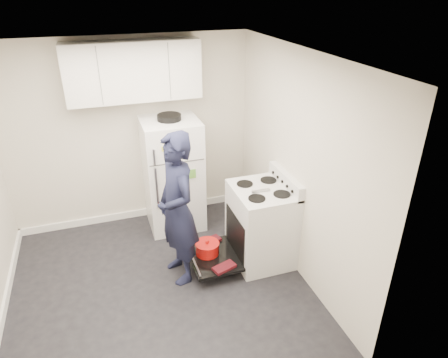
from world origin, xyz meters
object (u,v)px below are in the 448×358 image
object	(u,v)px
electric_range	(260,225)
person	(177,210)
refrigerator	(173,174)
open_oven_door	(211,253)

from	to	relation	value
electric_range	person	size ratio (longest dim) A/B	0.63
refrigerator	person	world-z (taller)	person
person	open_oven_door	bearing A→B (deg)	84.97
electric_range	person	xyz separation A→B (m)	(-0.98, -0.00, 0.41)
open_oven_door	electric_range	bearing A→B (deg)	-2.68
open_oven_door	refrigerator	size ratio (longest dim) A/B	0.47
open_oven_door	person	size ratio (longest dim) A/B	0.42
open_oven_door	person	bearing A→B (deg)	-175.48
refrigerator	person	size ratio (longest dim) A/B	0.90
open_oven_door	refrigerator	distance (m)	1.23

